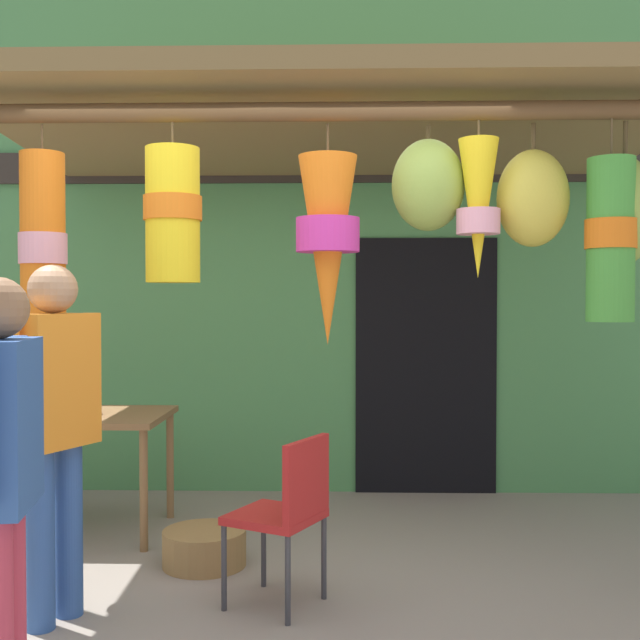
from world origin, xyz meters
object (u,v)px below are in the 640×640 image
Objects in this scene: display_table at (62,425)px; folding_chair at (288,506)px; flower_heap_on_table at (54,406)px; wicker_basket_by_table at (204,548)px; passerby_at_right at (54,411)px.

folding_chair is at bearing -37.49° from display_table.
folding_chair is (1.58, -1.12, -0.33)m from flower_heap_on_table.
display_table is 1.97m from folding_chair.
flower_heap_on_table is at bearing 153.36° from wicker_basket_by_table.
display_table is 0.81× the size of passerby_at_right.
wicker_basket_by_table is at bearing 54.46° from passerby_at_right.
flower_heap_on_table reaches higher than wicker_basket_by_table.
passerby_at_right reaches higher than flower_heap_on_table.
passerby_at_right is (0.50, -1.32, 0.15)m from flower_heap_on_table.
display_table is 1.61× the size of folding_chair.
display_table is 0.15m from flower_heap_on_table.
folding_chair reaches higher than display_table.
display_table is 2.23× the size of flower_heap_on_table.
wicker_basket_by_table is at bearing 131.25° from folding_chair.
wicker_basket_by_table is 1.32m from passerby_at_right.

